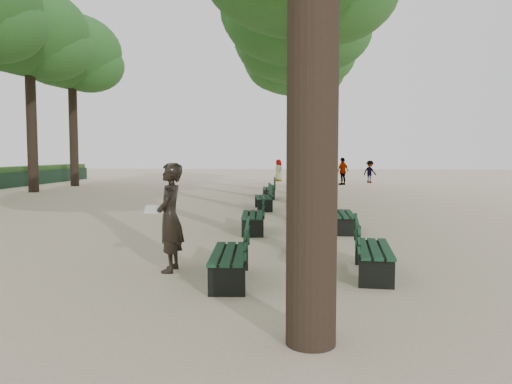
{
  "coord_description": "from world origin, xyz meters",
  "views": [
    {
      "loc": [
        1.27,
        -7.06,
        1.96
      ],
      "look_at": [
        0.6,
        3.0,
        1.2
      ],
      "focal_mm": 35.0,
      "sensor_mm": 36.0,
      "label": 1
    }
  ],
  "objects": [
    {
      "name": "bench_right_0",
      "position": [
        2.63,
        0.98,
        0.27
      ],
      "size": [
        0.75,
        1.85,
        0.92
      ],
      "color": "black",
      "rests_on": "ground"
    },
    {
      "name": "man_with_map",
      "position": [
        -0.71,
        1.08,
        0.91
      ],
      "size": [
        0.63,
        0.74,
        1.82
      ],
      "color": "black",
      "rests_on": "ground"
    },
    {
      "name": "bench_right_3",
      "position": [
        2.63,
        15.56,
        0.27
      ],
      "size": [
        0.69,
        1.84,
        0.92
      ],
      "color": "black",
      "rests_on": "ground"
    },
    {
      "name": "bench_left_1",
      "position": [
        0.37,
        5.35,
        0.27
      ],
      "size": [
        0.67,
        1.83,
        0.92
      ],
      "color": "black",
      "rests_on": "ground"
    },
    {
      "name": "bench_left_3",
      "position": [
        0.37,
        15.12,
        0.27
      ],
      "size": [
        0.65,
        1.82,
        0.92
      ],
      "color": "black",
      "rests_on": "ground"
    },
    {
      "name": "ground",
      "position": [
        0.0,
        0.0,
        0.0
      ],
      "size": [
        120.0,
        120.0,
        0.0
      ],
      "primitive_type": "plane",
      "color": "beige",
      "rests_on": "ground"
    },
    {
      "name": "bench_left_0",
      "position": [
        0.37,
        0.43,
        0.27
      ],
      "size": [
        0.67,
        1.83,
        0.92
      ],
      "color": "black",
      "rests_on": "ground"
    },
    {
      "name": "bench_right_1",
      "position": [
        2.63,
        5.67,
        0.27
      ],
      "size": [
        0.61,
        1.81,
        0.92
      ],
      "color": "black",
      "rests_on": "ground"
    },
    {
      "name": "pedestrian_c",
      "position": [
        4.72,
        25.24,
        0.88
      ],
      "size": [
        0.98,
        0.97,
        1.76
      ],
      "primitive_type": "imported",
      "rotation": [
        0.0,
        0.0,
        3.92
      ],
      "color": "#262628",
      "rests_on": "ground"
    },
    {
      "name": "tree_central_4",
      "position": [
        1.5,
        18.0,
        7.65
      ],
      "size": [
        6.0,
        6.0,
        9.95
      ],
      "color": "#33261C",
      "rests_on": "ground"
    },
    {
      "name": "bench_left_2",
      "position": [
        0.37,
        10.48,
        0.27
      ],
      "size": [
        0.78,
        1.86,
        0.92
      ],
      "color": "black",
      "rests_on": "ground"
    },
    {
      "name": "bench_right_2",
      "position": [
        2.63,
        10.25,
        0.27
      ],
      "size": [
        0.8,
        1.86,
        0.92
      ],
      "color": "black",
      "rests_on": "ground"
    },
    {
      "name": "tree_far_5",
      "position": [
        -12.0,
        23.0,
        8.14
      ],
      "size": [
        6.0,
        6.0,
        10.45
      ],
      "color": "#33261C",
      "rests_on": "ground"
    },
    {
      "name": "tree_far_4",
      "position": [
        -12.0,
        18.0,
        8.14
      ],
      "size": [
        6.0,
        6.0,
        10.45
      ],
      "color": "#33261C",
      "rests_on": "ground"
    },
    {
      "name": "tree_central_3",
      "position": [
        1.5,
        13.0,
        7.65
      ],
      "size": [
        6.0,
        6.0,
        9.95
      ],
      "color": "#33261C",
      "rests_on": "ground"
    },
    {
      "name": "pedestrian_b",
      "position": [
        6.82,
        27.64,
        0.77
      ],
      "size": [
        0.94,
        0.9,
        1.54
      ],
      "primitive_type": "imported",
      "rotation": [
        0.0,
        0.0,
        2.4
      ],
      "color": "#262628",
      "rests_on": "ground"
    },
    {
      "name": "tree_central_5",
      "position": [
        1.5,
        23.0,
        7.65
      ],
      "size": [
        6.0,
        6.0,
        9.95
      ],
      "color": "#33261C",
      "rests_on": "ground"
    },
    {
      "name": "pedestrian_d",
      "position": [
        0.49,
        29.45,
        0.8
      ],
      "size": [
        0.69,
        0.83,
        1.6
      ],
      "primitive_type": "imported",
      "rotation": [
        0.0,
        0.0,
        2.14
      ],
      "color": "#262628",
      "rests_on": "ground"
    }
  ]
}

